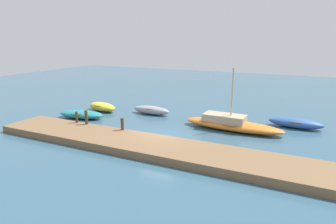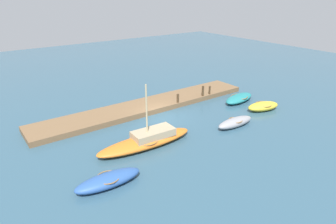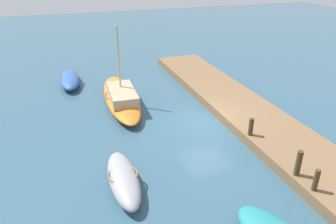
# 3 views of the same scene
# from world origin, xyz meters

# --- Properties ---
(ground_plane) EXTENTS (84.00, 84.00, 0.00)m
(ground_plane) POSITION_xyz_m (0.00, 0.00, 0.00)
(ground_plane) COLOR #33566B
(dock_platform) EXTENTS (22.30, 3.41, 0.48)m
(dock_platform) POSITION_xyz_m (0.00, -2.46, 0.24)
(dock_platform) COLOR brown
(dock_platform) RESTS_ON ground_plane
(motorboat_teal) EXTENTS (4.30, 2.30, 0.70)m
(motorboat_teal) POSITION_xyz_m (-8.65, 1.47, 0.36)
(motorboat_teal) COLOR teal
(motorboat_teal) RESTS_ON ground_plane
(rowboat_grey) EXTENTS (3.71, 1.20, 0.75)m
(rowboat_grey) POSITION_xyz_m (-3.80, 5.36, 0.38)
(rowboat_grey) COLOR #939399
(rowboat_grey) RESTS_ON ground_plane
(sailboat_orange) EXTENTS (7.65, 2.24, 4.73)m
(sailboat_orange) POSITION_xyz_m (3.97, 3.86, 0.48)
(sailboat_orange) COLOR orange
(sailboat_orange) RESTS_ON ground_plane
(rowboat_yellow) EXTENTS (3.54, 2.15, 0.79)m
(rowboat_yellow) POSITION_xyz_m (-8.70, 4.42, 0.41)
(rowboat_yellow) COLOR gold
(rowboat_yellow) RESTS_ON ground_plane
(rowboat_blue) EXTENTS (4.09, 1.51, 0.76)m
(rowboat_blue) POSITION_xyz_m (8.39, 6.62, 0.38)
(rowboat_blue) COLOR #2D569E
(rowboat_blue) RESTS_ON ground_plane
(mooring_post_west) EXTENTS (0.19, 0.19, 0.87)m
(mooring_post_west) POSITION_xyz_m (-6.82, -1.01, 0.92)
(mooring_post_west) COLOR #47331E
(mooring_post_west) RESTS_ON dock_platform
(mooring_post_mid_west) EXTENTS (0.22, 0.22, 1.07)m
(mooring_post_mid_west) POSITION_xyz_m (-5.87, -1.01, 1.01)
(mooring_post_mid_west) COLOR #47331E
(mooring_post_mid_west) RESTS_ON dock_platform
(mooring_post_mid_east) EXTENTS (0.22, 0.22, 0.86)m
(mooring_post_mid_east) POSITION_xyz_m (-2.61, -1.01, 0.91)
(mooring_post_mid_east) COLOR #47331E
(mooring_post_mid_east) RESTS_ON dock_platform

